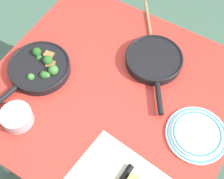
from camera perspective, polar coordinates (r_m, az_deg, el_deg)
ground_plane at (r=2.05m, az=0.00°, el=-10.67°), size 14.00×14.00×0.00m
dining_table_red at (r=1.46m, az=0.00°, el=-1.97°), size 1.08×1.01×0.72m
skillet_broccoli at (r=1.47m, az=-13.06°, el=3.95°), size 0.28×0.39×0.07m
skillet_eggs at (r=1.47m, az=7.69°, el=5.36°), size 0.30×0.38×0.05m
wooden_spoon at (r=1.57m, az=7.15°, el=9.46°), size 0.25×0.35×0.02m
dinner_plate_stack at (r=1.33m, az=15.27°, el=-7.85°), size 0.25×0.25×0.03m
prep_bowl_steel at (r=1.36m, az=-16.99°, el=-4.86°), size 0.13×0.13×0.06m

